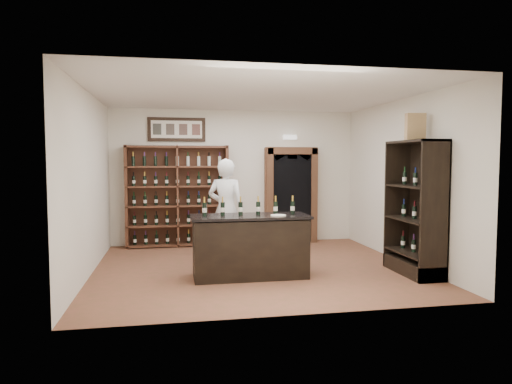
% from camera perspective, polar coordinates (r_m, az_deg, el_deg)
% --- Properties ---
extents(floor, '(5.50, 5.50, 0.00)m').
position_cam_1_polar(floor, '(8.08, -0.06, -9.44)').
color(floor, brown).
rests_on(floor, ground).
extents(ceiling, '(5.50, 5.50, 0.00)m').
position_cam_1_polar(ceiling, '(7.94, -0.07, 12.12)').
color(ceiling, white).
rests_on(ceiling, wall_back).
extents(wall_back, '(5.50, 0.04, 3.00)m').
position_cam_1_polar(wall_back, '(10.34, -2.59, 1.90)').
color(wall_back, silver).
rests_on(wall_back, ground).
extents(wall_left, '(0.04, 5.00, 3.00)m').
position_cam_1_polar(wall_left, '(7.85, -20.21, 0.99)').
color(wall_left, silver).
rests_on(wall_left, ground).
extents(wall_right, '(0.04, 5.00, 3.00)m').
position_cam_1_polar(wall_right, '(8.80, 17.84, 1.34)').
color(wall_right, silver).
rests_on(wall_right, ground).
extents(wine_shelf, '(2.20, 0.38, 2.20)m').
position_cam_1_polar(wine_shelf, '(10.10, -9.78, -0.48)').
color(wine_shelf, '#562E1D').
rests_on(wine_shelf, ground).
extents(framed_picture, '(1.25, 0.04, 0.52)m').
position_cam_1_polar(framed_picture, '(10.22, -9.88, 7.71)').
color(framed_picture, black).
rests_on(framed_picture, wall_back).
extents(arched_doorway, '(1.17, 0.35, 2.17)m').
position_cam_1_polar(arched_doorway, '(10.44, 4.36, -0.08)').
color(arched_doorway, black).
rests_on(arched_doorway, ground).
extents(emergency_light, '(0.30, 0.10, 0.10)m').
position_cam_1_polar(emergency_light, '(10.51, 4.27, 6.83)').
color(emergency_light, white).
rests_on(emergency_light, wall_back).
extents(tasting_counter, '(1.88, 0.78, 1.00)m').
position_cam_1_polar(tasting_counter, '(7.37, -0.75, -6.83)').
color(tasting_counter, black).
rests_on(tasting_counter, ground).
extents(counter_bottle_0, '(0.07, 0.07, 0.30)m').
position_cam_1_polar(counter_bottle_0, '(7.25, -6.46, -2.13)').
color(counter_bottle_0, black).
rests_on(counter_bottle_0, tasting_counter).
extents(counter_bottle_1, '(0.07, 0.07, 0.30)m').
position_cam_1_polar(counter_bottle_1, '(7.28, -4.19, -2.09)').
color(counter_bottle_1, black).
rests_on(counter_bottle_1, tasting_counter).
extents(counter_bottle_2, '(0.07, 0.07, 0.30)m').
position_cam_1_polar(counter_bottle_2, '(7.32, -1.95, -2.05)').
color(counter_bottle_2, black).
rests_on(counter_bottle_2, tasting_counter).
extents(counter_bottle_3, '(0.07, 0.07, 0.30)m').
position_cam_1_polar(counter_bottle_3, '(7.36, 0.27, -2.01)').
color(counter_bottle_3, black).
rests_on(counter_bottle_3, tasting_counter).
extents(counter_bottle_4, '(0.07, 0.07, 0.30)m').
position_cam_1_polar(counter_bottle_4, '(7.42, 2.46, -1.97)').
color(counter_bottle_4, black).
rests_on(counter_bottle_4, tasting_counter).
extents(counter_bottle_5, '(0.07, 0.07, 0.30)m').
position_cam_1_polar(counter_bottle_5, '(7.49, 4.60, -1.92)').
color(counter_bottle_5, black).
rests_on(counter_bottle_5, tasting_counter).
extents(side_cabinet, '(0.48, 1.20, 2.20)m').
position_cam_1_polar(side_cabinet, '(7.97, 19.38, -4.33)').
color(side_cabinet, black).
rests_on(side_cabinet, ground).
extents(shopkeeper, '(0.82, 0.70, 1.91)m').
position_cam_1_polar(shopkeeper, '(8.52, -3.76, -2.24)').
color(shopkeeper, white).
rests_on(shopkeeper, ground).
extents(plate, '(0.24, 0.24, 0.02)m').
position_cam_1_polar(plate, '(7.18, 2.80, -2.95)').
color(plate, silver).
rests_on(plate, tasting_counter).
extents(wine_crate, '(0.33, 0.17, 0.44)m').
position_cam_1_polar(wine_crate, '(7.93, 19.29, 7.69)').
color(wine_crate, tan).
rests_on(wine_crate, side_cabinet).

